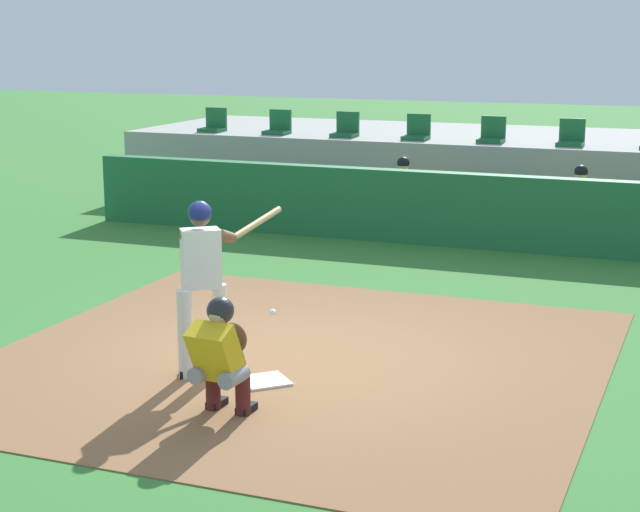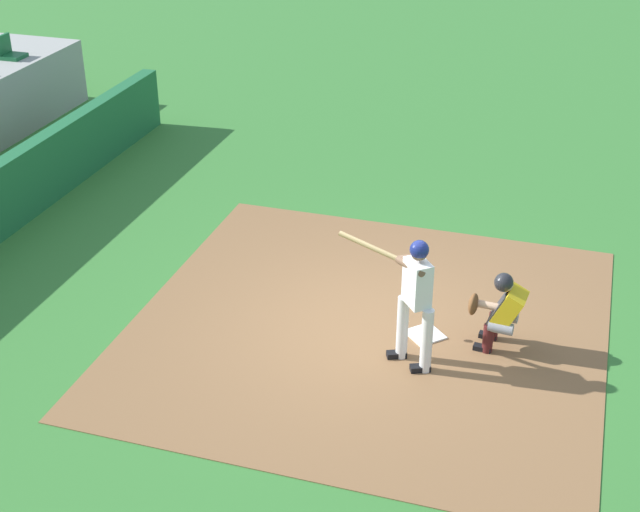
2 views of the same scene
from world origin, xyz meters
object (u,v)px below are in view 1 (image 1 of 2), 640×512
at_px(stadium_seat_3, 417,132).
at_px(stadium_seat_1, 278,127).
at_px(batter_at_plate, 204,276).
at_px(stadium_seat_4, 492,135).
at_px(stadium_seat_5, 571,138).
at_px(stadium_seat_0, 214,125).
at_px(home_plate, 265,381).
at_px(dugout_player_0, 401,193).
at_px(dugout_player_1, 578,204).
at_px(stadium_seat_2, 346,130).
at_px(catcher_crouched, 221,352).

bearing_deg(stadium_seat_3, stadium_seat_1, 180.00).
height_order(batter_at_plate, stadium_seat_4, stadium_seat_4).
relative_size(stadium_seat_3, stadium_seat_5, 1.00).
xyz_separation_m(stadium_seat_1, stadium_seat_3, (2.89, 0.00, 0.00)).
height_order(batter_at_plate, stadium_seat_0, stadium_seat_0).
relative_size(home_plate, stadium_seat_0, 0.92).
xyz_separation_m(stadium_seat_0, stadium_seat_5, (7.22, 0.00, 0.00)).
distance_m(home_plate, dugout_player_0, 8.25).
distance_m(batter_at_plate, dugout_player_1, 8.51).
distance_m(dugout_player_1, stadium_seat_4, 2.92).
height_order(dugout_player_0, stadium_seat_2, stadium_seat_2).
distance_m(batter_at_plate, stadium_seat_1, 10.78).
xyz_separation_m(home_plate, stadium_seat_1, (-4.33, 10.18, 1.51)).
relative_size(stadium_seat_1, stadium_seat_2, 1.00).
xyz_separation_m(catcher_crouched, stadium_seat_1, (-4.34, 11.14, 0.93)).
xyz_separation_m(dugout_player_1, stadium_seat_3, (-3.35, 2.03, 0.86)).
relative_size(stadium_seat_2, stadium_seat_4, 1.00).
relative_size(stadium_seat_0, stadium_seat_5, 1.00).
relative_size(home_plate, stadium_seat_4, 0.92).
xyz_separation_m(dugout_player_0, stadium_seat_1, (-3.21, 2.03, 0.86)).
xyz_separation_m(dugout_player_1, stadium_seat_0, (-7.68, 2.03, 0.86)).
bearing_deg(stadium_seat_3, dugout_player_0, -81.00).
relative_size(stadium_seat_0, stadium_seat_1, 1.00).
distance_m(dugout_player_1, stadium_seat_0, 8.00).
bearing_deg(home_plate, catcher_crouched, -89.40).
bearing_deg(stadium_seat_5, stadium_seat_4, 180.00).
distance_m(batter_at_plate, stadium_seat_4, 10.17).
bearing_deg(stadium_seat_3, home_plate, -81.92).
relative_size(dugout_player_1, stadium_seat_0, 2.71).
bearing_deg(stadium_seat_0, home_plate, -60.42).
bearing_deg(stadium_seat_5, stadium_seat_3, 180.00).
xyz_separation_m(home_plate, stadium_seat_0, (-5.78, 10.18, 1.51)).
xyz_separation_m(batter_at_plate, catcher_crouched, (0.70, -1.01, -0.43)).
bearing_deg(stadium_seat_0, dugout_player_0, -23.61).
distance_m(stadium_seat_4, stadium_seat_5, 1.44).
distance_m(catcher_crouched, stadium_seat_3, 11.28).
bearing_deg(stadium_seat_3, stadium_seat_4, 0.00).
bearing_deg(stadium_seat_2, stadium_seat_1, 180.00).
height_order(stadium_seat_0, stadium_seat_3, same).
relative_size(stadium_seat_3, stadium_seat_4, 1.00).
xyz_separation_m(stadium_seat_0, stadium_seat_2, (2.89, 0.00, 0.00)).
distance_m(batter_at_plate, dugout_player_0, 8.12).
bearing_deg(stadium_seat_0, stadium_seat_4, 0.00).
height_order(stadium_seat_3, stadium_seat_5, same).
xyz_separation_m(home_plate, stadium_seat_2, (-2.89, 10.18, 1.51)).
distance_m(stadium_seat_1, stadium_seat_5, 5.78).
bearing_deg(stadium_seat_2, stadium_seat_4, 0.00).
distance_m(stadium_seat_0, stadium_seat_2, 2.89).
relative_size(batter_at_plate, catcher_crouched, 1.10).
bearing_deg(stadium_seat_1, batter_at_plate, -70.21).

